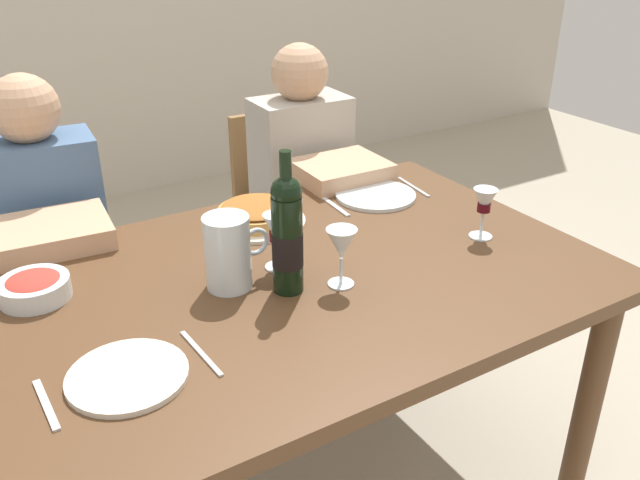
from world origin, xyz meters
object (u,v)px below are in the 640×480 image
object	(u,v)px
wine_bottle	(287,235)
water_pitcher	(228,256)
wine_glass_centre	(277,231)
diner_left	(57,264)
dining_table	(297,305)
wine_glass_right_diner	(484,203)
chair_left	(53,265)
diner_right	(317,202)
dinner_plate_left_setting	(128,376)
chair_right	(287,209)
salad_bowl	(34,287)
baked_tart	(256,214)
dinner_plate_right_setting	(375,195)
wine_glass_left_diner	(341,246)

from	to	relation	value
wine_bottle	water_pitcher	world-z (taller)	wine_bottle
wine_glass_centre	diner_left	size ratio (longest dim) A/B	0.13
dining_table	wine_glass_centre	size ratio (longest dim) A/B	10.31
wine_glass_right_diner	chair_left	distance (m)	1.42
wine_glass_right_diner	diner_right	size ratio (longest dim) A/B	0.12
diner_left	dinner_plate_left_setting	bearing A→B (deg)	93.36
diner_right	chair_right	bearing A→B (deg)	-89.77
salad_bowl	chair_right	distance (m)	1.26
dinner_plate_left_setting	water_pitcher	bearing A→B (deg)	34.77
wine_glass_right_diner	diner_right	bearing A→B (deg)	96.56
baked_tart	dinner_plate_right_setting	bearing A→B (deg)	-3.00
wine_glass_right_diner	wine_glass_centre	xyz separation A→B (m)	(-0.56, 0.14, 0.00)
baked_tart	chair_left	xyz separation A→B (m)	(-0.49, 0.57, -0.29)
wine_glass_centre	wine_bottle	bearing A→B (deg)	-105.04
chair_left	diner_right	world-z (taller)	diner_right
wine_glass_right_diner	dinner_plate_right_setting	xyz separation A→B (m)	(-0.08, 0.38, -0.09)
dinner_plate_left_setting	chair_left	bearing A→B (deg)	88.01
water_pitcher	dinner_plate_right_setting	distance (m)	0.67
salad_bowl	wine_glass_centre	world-z (taller)	wine_glass_centre
water_pitcher	dinner_plate_left_setting	bearing A→B (deg)	-145.23
baked_tart	dinner_plate_left_setting	world-z (taller)	baked_tart
diner_right	wine_bottle	bearing A→B (deg)	55.83
chair_right	dinner_plate_right_setting	bearing A→B (deg)	91.18
chair_left	chair_right	distance (m)	0.90
dinner_plate_left_setting	chair_right	distance (m)	1.45
wine_glass_centre	dinner_plate_left_setting	bearing A→B (deg)	-152.12
water_pitcher	salad_bowl	world-z (taller)	water_pitcher
wine_bottle	diner_right	world-z (taller)	diner_right
chair_right	baked_tart	bearing A→B (deg)	55.82
baked_tart	dining_table	bearing A→B (deg)	-98.44
wine_glass_centre	diner_right	xyz separation A→B (m)	(0.47, 0.59, -0.25)
baked_tart	dinner_plate_left_setting	bearing A→B (deg)	-136.28
wine_glass_left_diner	dinner_plate_right_setting	world-z (taller)	wine_glass_left_diner
wine_bottle	chair_right	distance (m)	1.14
salad_bowl	wine_glass_centre	distance (m)	0.57
water_pitcher	wine_glass_centre	size ratio (longest dim) A/B	1.24
wine_glass_left_diner	dinner_plate_left_setting	distance (m)	0.56
dinner_plate_right_setting	dining_table	bearing A→B (deg)	-146.81
wine_glass_left_diner	chair_right	world-z (taller)	wine_glass_left_diner
baked_tart	salad_bowl	world-z (taller)	baked_tart
dining_table	chair_right	xyz separation A→B (m)	(0.45, 0.88, -0.17)
salad_bowl	wine_glass_centre	bearing A→B (deg)	-16.30
water_pitcher	wine_glass_right_diner	size ratio (longest dim) A/B	1.28
water_pitcher	wine_glass_left_diner	xyz separation A→B (m)	(0.23, -0.13, 0.02)
wine_glass_left_diner	dinner_plate_right_setting	distance (m)	0.56
baked_tart	wine_glass_centre	world-z (taller)	wine_glass_centre
diner_left	chair_left	bearing A→B (deg)	-89.19
wine_glass_right_diner	diner_left	xyz separation A→B (m)	(-0.99, 0.73, -0.24)
dinner_plate_left_setting	wine_glass_left_diner	bearing A→B (deg)	9.01
dinner_plate_right_setting	chair_left	xyz separation A→B (m)	(-0.89, 0.59, -0.27)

